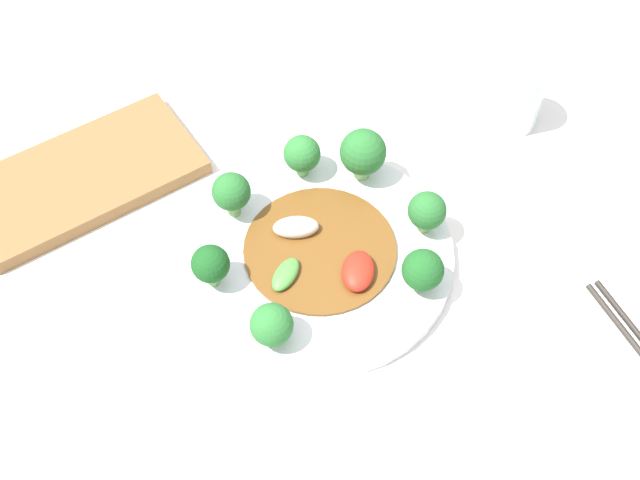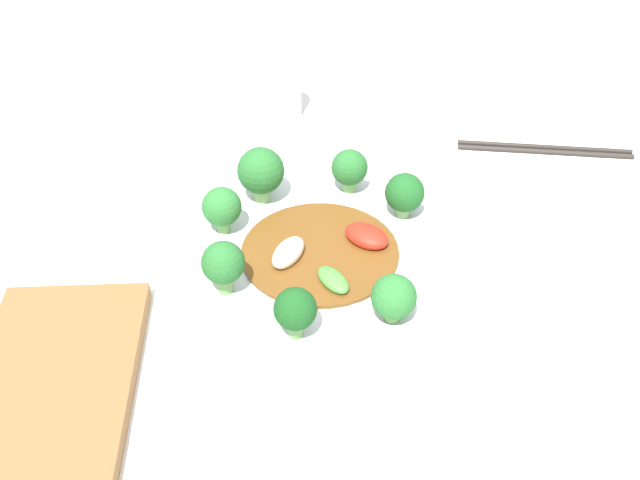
{
  "view_description": "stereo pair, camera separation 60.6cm",
  "coord_description": "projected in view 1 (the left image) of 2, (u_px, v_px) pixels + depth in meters",
  "views": [
    {
      "loc": [
        -0.17,
        -0.49,
        1.5
      ],
      "look_at": [
        -0.04,
        -0.01,
        0.79
      ],
      "focal_mm": 42.0,
      "sensor_mm": 36.0,
      "label": 1
    },
    {
      "loc": [
        -0.66,
        -0.18,
        1.33
      ],
      "look_at": [
        -0.04,
        -0.01,
        0.79
      ],
      "focal_mm": 42.0,
      "sensor_mm": 36.0,
      "label": 2
    }
  ],
  "objects": [
    {
      "name": "cutting_board",
      "position": [
        84.0,
        177.0,
        0.96
      ],
      "size": [
        0.32,
        0.24,
        0.02
      ],
      "color": "brown",
      "rests_on": "table"
    },
    {
      "name": "broccoli_northwest",
      "position": [
        231.0,
        192.0,
        0.88
      ],
      "size": [
        0.05,
        0.05,
        0.06
      ],
      "color": "#70A356",
      "rests_on": "plate"
    },
    {
      "name": "broccoli_northeast",
      "position": [
        363.0,
        153.0,
        0.91
      ],
      "size": [
        0.06,
        0.06,
        0.07
      ],
      "color": "#89B76B",
      "rests_on": "plate"
    },
    {
      "name": "ground_plane",
      "position": [
        337.0,
        456.0,
        1.52
      ],
      "size": [
        8.0,
        8.0,
        0.0
      ],
      "primitive_type": "plane",
      "color": "#B7B2A8"
    },
    {
      "name": "plate",
      "position": [
        320.0,
        254.0,
        0.89
      ],
      "size": [
        0.32,
        0.32,
        0.02
      ],
      "color": "silver",
      "rests_on": "table"
    },
    {
      "name": "broccoli_southeast",
      "position": [
        423.0,
        270.0,
        0.83
      ],
      "size": [
        0.05,
        0.05,
        0.06
      ],
      "color": "#89B76B",
      "rests_on": "plate"
    },
    {
      "name": "broccoli_east",
      "position": [
        427.0,
        211.0,
        0.87
      ],
      "size": [
        0.05,
        0.05,
        0.06
      ],
      "color": "#7AAD5B",
      "rests_on": "plate"
    },
    {
      "name": "stirfry_center",
      "position": [
        321.0,
        251.0,
        0.87
      ],
      "size": [
        0.18,
        0.18,
        0.02
      ],
      "color": "brown",
      "rests_on": "plate"
    },
    {
      "name": "broccoli_west",
      "position": [
        211.0,
        264.0,
        0.83
      ],
      "size": [
        0.04,
        0.04,
        0.06
      ],
      "color": "#70A356",
      "rests_on": "plate"
    },
    {
      "name": "table",
      "position": [
        342.0,
        378.0,
        1.21
      ],
      "size": [
        0.94,
        0.78,
        0.75
      ],
      "color": "silver",
      "rests_on": "ground_plane"
    },
    {
      "name": "broccoli_southwest",
      "position": [
        272.0,
        325.0,
        0.79
      ],
      "size": [
        0.05,
        0.05,
        0.06
      ],
      "color": "#70A356",
      "rests_on": "plate"
    },
    {
      "name": "broccoli_north",
      "position": [
        302.0,
        154.0,
        0.92
      ],
      "size": [
        0.05,
        0.05,
        0.06
      ],
      "color": "#70A356",
      "rests_on": "plate"
    },
    {
      "name": "drinking_glass",
      "position": [
        518.0,
        97.0,
        0.99
      ],
      "size": [
        0.07,
        0.07,
        0.09
      ],
      "color": "silver",
      "rests_on": "table"
    }
  ]
}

